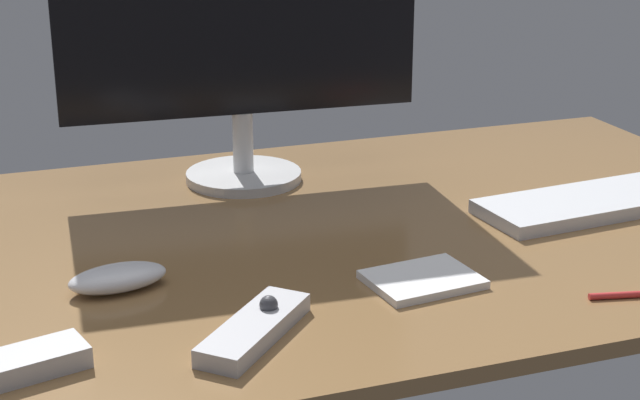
# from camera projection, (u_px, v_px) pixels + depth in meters

# --- Properties ---
(desk) EXTENTS (1.40, 0.84, 0.02)m
(desk) POSITION_uv_depth(u_px,v_px,m) (336.00, 236.00, 1.40)
(desk) COLOR olive
(desk) RESTS_ON ground
(monitor) EXTENTS (0.56, 0.18, 0.50)m
(monitor) POSITION_uv_depth(u_px,v_px,m) (239.00, 8.00, 1.51)
(monitor) COLOR silver
(monitor) RESTS_ON desk
(keyboard) EXTENTS (0.36, 0.16, 0.02)m
(keyboard) POSITION_uv_depth(u_px,v_px,m) (593.00, 203.00, 1.47)
(keyboard) COLOR silver
(keyboard) RESTS_ON desk
(computer_mouse) EXTENTS (0.13, 0.07, 0.03)m
(computer_mouse) POSITION_uv_depth(u_px,v_px,m) (118.00, 278.00, 1.20)
(computer_mouse) COLOR silver
(computer_mouse) RESTS_ON desk
(media_remote) EXTENTS (0.16, 0.16, 0.04)m
(media_remote) POSITION_uv_depth(u_px,v_px,m) (255.00, 328.00, 1.08)
(media_remote) COLOR #B7B7BC
(media_remote) RESTS_ON desk
(tv_remote) EXTENTS (0.18, 0.09, 0.02)m
(tv_remote) POSITION_uv_depth(u_px,v_px,m) (1.00, 370.00, 0.99)
(tv_remote) COLOR #B7B7BC
(tv_remote) RESTS_ON desk
(notepad) EXTENTS (0.14, 0.11, 0.01)m
(notepad) POSITION_uv_depth(u_px,v_px,m) (422.00, 279.00, 1.22)
(notepad) COLOR white
(notepad) RESTS_ON desk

